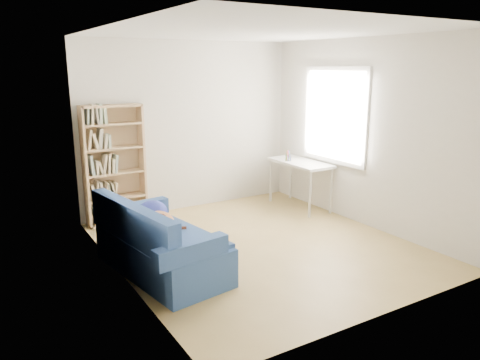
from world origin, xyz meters
The scene contains 6 objects.
ground centered at (0.00, 0.00, 0.00)m, with size 4.00×4.00×0.00m, color #A08448.
room_shell centered at (0.10, 0.03, 1.64)m, with size 3.54×4.04×2.62m.
sofa centered at (-1.37, -0.06, 0.32)m, with size 1.04×1.79×0.82m.
bookshelf centered at (-1.25, 1.85, 0.78)m, with size 0.85×0.26×1.70m.
desk centered at (1.47, 1.07, 0.67)m, with size 0.51×1.12×0.75m.
pen_cup centered at (1.34, 1.21, 0.82)m, with size 0.09×0.09×0.18m.
Camera 1 is at (-3.09, -4.63, 2.22)m, focal length 35.00 mm.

